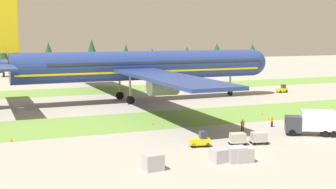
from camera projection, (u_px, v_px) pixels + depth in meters
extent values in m
plane|color=gray|center=(238.00, 157.00, 53.65)|extent=(400.00, 400.00, 0.00)
cube|color=olive|center=(161.00, 119.00, 77.14)|extent=(320.00, 15.68, 0.01)
cube|color=olive|center=(100.00, 90.00, 117.05)|extent=(320.00, 15.68, 0.01)
cylinder|color=navy|center=(144.00, 65.00, 97.73)|extent=(54.56, 6.97, 6.19)
sphere|color=navy|center=(253.00, 62.00, 108.11)|extent=(6.07, 6.07, 6.07)
cube|color=yellow|center=(144.00, 71.00, 97.87)|extent=(53.23, 7.08, 0.36)
cube|color=#283342|center=(158.00, 62.00, 98.90)|extent=(47.92, 6.94, 0.44)
cube|color=navy|center=(103.00, 63.00, 116.10)|extent=(9.16, 36.66, 0.56)
cylinder|color=#A3A3A8|center=(114.00, 72.00, 111.84)|extent=(5.36, 3.48, 3.41)
cube|color=navy|center=(168.00, 78.00, 77.00)|extent=(9.16, 36.66, 0.56)
cylinder|color=#A3A3A8|center=(163.00, 86.00, 82.77)|extent=(5.36, 3.48, 3.41)
cube|color=navy|center=(0.00, 68.00, 78.69)|extent=(5.03, 13.35, 0.39)
cylinder|color=#A3A3A8|center=(230.00, 80.00, 106.36)|extent=(0.44, 0.44, 6.06)
cylinder|color=black|center=(230.00, 93.00, 106.75)|extent=(1.21, 0.44, 1.20)
cylinder|color=#A3A3A8|center=(120.00, 82.00, 99.99)|extent=(0.44, 0.44, 5.81)
cylinder|color=black|center=(120.00, 96.00, 100.37)|extent=(1.71, 0.62, 1.70)
cylinder|color=#A3A3A8|center=(130.00, 86.00, 93.19)|extent=(0.44, 0.44, 5.81)
cylinder|color=black|center=(130.00, 100.00, 93.57)|extent=(1.71, 0.62, 1.70)
cube|color=yellow|center=(199.00, 141.00, 58.40)|extent=(2.80, 1.78, 0.77)
cube|color=#283342|center=(202.00, 135.00, 58.36)|extent=(0.90, 1.21, 0.90)
cylinder|color=black|center=(193.00, 146.00, 57.75)|extent=(0.63, 0.31, 0.60)
cylinder|color=black|center=(191.00, 144.00, 58.83)|extent=(0.63, 0.31, 0.60)
cylinder|color=black|center=(207.00, 145.00, 58.08)|extent=(0.63, 0.31, 0.60)
cylinder|color=black|center=(205.00, 143.00, 59.15)|extent=(0.63, 0.31, 0.60)
cube|color=#A3A3A8|center=(238.00, 142.00, 59.36)|extent=(2.45, 1.90, 0.10)
cube|color=#ADA89E|center=(238.00, 137.00, 59.28)|extent=(2.16, 1.67, 1.10)
cylinder|color=black|center=(233.00, 145.00, 58.56)|extent=(0.42, 0.20, 0.40)
cylinder|color=black|center=(230.00, 142.00, 59.91)|extent=(0.42, 0.20, 0.40)
cylinder|color=black|center=(246.00, 144.00, 58.87)|extent=(0.42, 0.20, 0.40)
cylinder|color=black|center=(242.00, 142.00, 60.21)|extent=(0.42, 0.20, 0.40)
cube|color=#A3A3A8|center=(259.00, 141.00, 59.89)|extent=(2.45, 1.90, 0.10)
cube|color=#ADA89E|center=(259.00, 136.00, 59.81)|extent=(2.16, 1.67, 1.10)
cylinder|color=black|center=(255.00, 144.00, 59.09)|extent=(0.42, 0.20, 0.40)
cylinder|color=black|center=(251.00, 141.00, 60.43)|extent=(0.42, 0.20, 0.40)
cylinder|color=black|center=(267.00, 143.00, 59.39)|extent=(0.42, 0.20, 0.40)
cylinder|color=black|center=(263.00, 141.00, 60.74)|extent=(0.42, 0.20, 0.40)
cube|color=#2D333D|center=(293.00, 124.00, 65.24)|extent=(3.07, 3.10, 2.20)
cube|color=#283342|center=(286.00, 121.00, 65.35)|extent=(1.13, 1.82, 0.97)
cube|color=silver|center=(318.00, 120.00, 64.65)|extent=(5.04, 4.28, 2.80)
cylinder|color=black|center=(292.00, 133.00, 64.44)|extent=(0.98, 0.75, 0.96)
cylinder|color=black|center=(291.00, 130.00, 66.40)|extent=(0.98, 0.75, 0.96)
cylinder|color=black|center=(325.00, 134.00, 63.75)|extent=(0.98, 0.75, 0.96)
cylinder|color=black|center=(323.00, 131.00, 65.71)|extent=(0.98, 0.75, 0.96)
cylinder|color=black|center=(334.00, 134.00, 63.58)|extent=(0.98, 0.75, 0.96)
cylinder|color=black|center=(331.00, 131.00, 65.54)|extent=(0.98, 0.75, 0.96)
cube|color=yellow|center=(282.00, 90.00, 112.32)|extent=(2.62, 1.34, 0.77)
cube|color=#283342|center=(283.00, 86.00, 112.36)|extent=(0.72, 1.10, 0.90)
cylinder|color=black|center=(280.00, 92.00, 111.52)|extent=(0.60, 0.21, 0.60)
cylinder|color=black|center=(277.00, 91.00, 112.53)|extent=(0.60, 0.21, 0.60)
cylinder|color=black|center=(286.00, 91.00, 112.21)|extent=(0.60, 0.21, 0.60)
cylinder|color=black|center=(284.00, 91.00, 113.22)|extent=(0.60, 0.21, 0.60)
cylinder|color=black|center=(243.00, 128.00, 67.99)|extent=(0.18, 0.18, 0.85)
cylinder|color=black|center=(242.00, 128.00, 68.03)|extent=(0.18, 0.18, 0.85)
cylinder|color=orange|center=(243.00, 123.00, 67.91)|extent=(0.36, 0.36, 0.62)
sphere|color=tan|center=(243.00, 120.00, 67.85)|extent=(0.24, 0.24, 0.24)
cylinder|color=orange|center=(244.00, 123.00, 67.88)|extent=(0.10, 0.10, 0.58)
cylinder|color=orange|center=(241.00, 123.00, 67.95)|extent=(0.10, 0.10, 0.58)
cylinder|color=black|center=(272.00, 124.00, 70.82)|extent=(0.18, 0.18, 0.85)
cylinder|color=black|center=(271.00, 124.00, 70.68)|extent=(0.18, 0.18, 0.85)
cylinder|color=orange|center=(272.00, 120.00, 70.65)|extent=(0.36, 0.36, 0.62)
sphere|color=tan|center=(272.00, 117.00, 70.59)|extent=(0.24, 0.24, 0.24)
cylinder|color=orange|center=(273.00, 120.00, 70.80)|extent=(0.10, 0.10, 0.58)
cylinder|color=orange|center=(271.00, 120.00, 70.52)|extent=(0.10, 0.10, 0.58)
cube|color=#A3A3A8|center=(153.00, 162.00, 48.28)|extent=(2.13, 1.76, 1.74)
cube|color=#A3A3A8|center=(237.00, 154.00, 51.33)|extent=(2.17, 1.82, 1.77)
cube|color=#A3A3A8|center=(243.00, 155.00, 51.49)|extent=(2.11, 1.74, 1.60)
cube|color=#A3A3A8|center=(220.00, 156.00, 51.37)|extent=(2.17, 1.82, 1.50)
cone|color=orange|center=(262.00, 114.00, 80.97)|extent=(0.44, 0.44, 0.61)
cone|color=orange|center=(269.00, 119.00, 76.47)|extent=(0.44, 0.44, 0.52)
cone|color=orange|center=(153.00, 123.00, 72.44)|extent=(0.44, 0.44, 0.50)
cone|color=orange|center=(11.00, 140.00, 61.11)|extent=(0.44, 0.44, 0.58)
cylinder|color=#4C3823|center=(4.00, 72.00, 153.20)|extent=(0.70, 0.70, 3.17)
cone|color=#1E4223|center=(3.00, 55.00, 152.45)|extent=(5.37, 5.37, 8.15)
cylinder|color=#4C3823|center=(49.00, 70.00, 158.00)|extent=(0.70, 0.70, 3.69)
cone|color=#1E4223|center=(49.00, 53.00, 157.24)|extent=(5.23, 5.23, 7.80)
cylinder|color=#4C3823|center=(92.00, 69.00, 161.96)|extent=(0.70, 0.70, 3.86)
cone|color=#1E4223|center=(92.00, 51.00, 161.14)|extent=(5.59, 5.59, 8.61)
cylinder|color=#4C3823|center=(126.00, 68.00, 166.05)|extent=(0.70, 0.70, 3.90)
cone|color=#1E4223|center=(126.00, 53.00, 165.34)|extent=(3.64, 3.64, 6.84)
cylinder|color=#4C3823|center=(152.00, 67.00, 174.43)|extent=(0.70, 0.70, 3.83)
cone|color=#1E4223|center=(152.00, 55.00, 173.84)|extent=(4.02, 4.02, 5.06)
cylinder|color=#4C3823|center=(187.00, 66.00, 176.76)|extent=(0.70, 0.70, 3.87)
cone|color=#1E4223|center=(187.00, 54.00, 176.13)|extent=(4.75, 4.75, 5.65)
cylinder|color=#4C3823|center=(217.00, 65.00, 185.60)|extent=(0.70, 0.70, 3.48)
cone|color=#1E4223|center=(217.00, 52.00, 184.92)|extent=(6.36, 6.36, 6.95)
cylinder|color=#4C3823|center=(252.00, 64.00, 185.64)|extent=(0.70, 0.70, 3.97)
cone|color=#1E4223|center=(252.00, 52.00, 184.97)|extent=(5.75, 5.75, 6.28)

